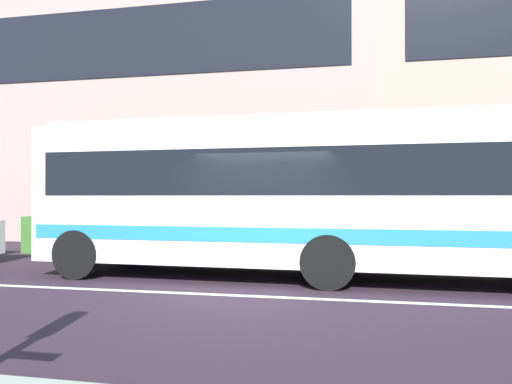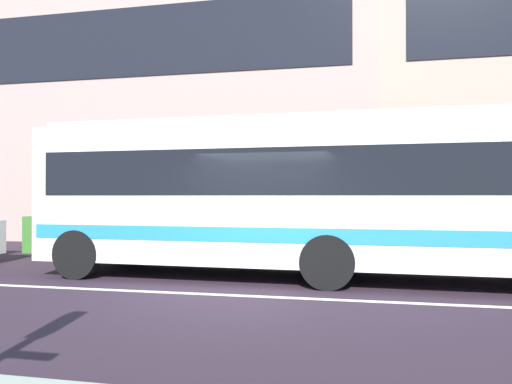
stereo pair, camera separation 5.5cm
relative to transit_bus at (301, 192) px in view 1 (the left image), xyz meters
The scene contains 5 objects.
ground_plane 2.79m from the transit_bus, 106.60° to the right, with size 160.00×160.00×0.00m, color #2E212C.
lane_centre_line 2.79m from the transit_bus, 106.60° to the right, with size 60.00×0.16×0.01m, color silver.
hedge_row_far 4.20m from the transit_bus, 124.43° to the left, with size 12.81×1.10×1.09m, color #376D2B.
apartment_block_left 14.98m from the transit_bus, 126.29° to the left, with size 20.26×10.65×12.38m.
transit_bus is the anchor object (origin of this frame).
Camera 1 is at (1.95, -8.39, 1.69)m, focal length 35.77 mm.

